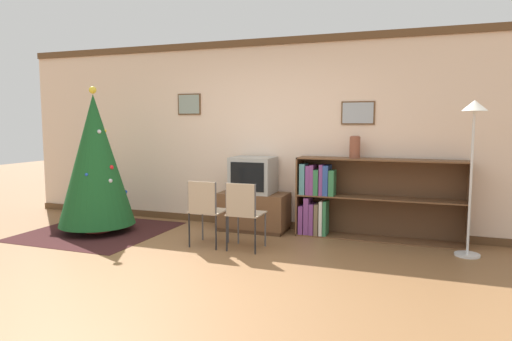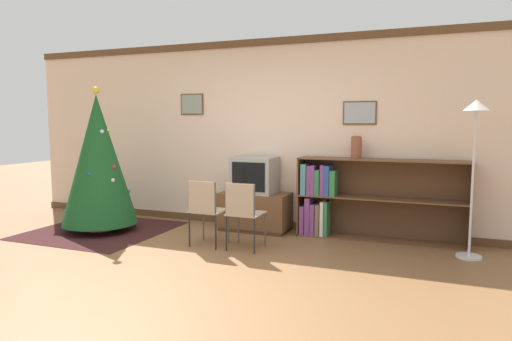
{
  "view_description": "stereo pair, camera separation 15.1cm",
  "coord_description": "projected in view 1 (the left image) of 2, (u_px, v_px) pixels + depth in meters",
  "views": [
    {
      "loc": [
        2.1,
        -3.92,
        1.53
      ],
      "look_at": [
        0.21,
        1.26,
        0.94
      ],
      "focal_mm": 32.0,
      "sensor_mm": 36.0,
      "label": 1
    },
    {
      "loc": [
        2.24,
        -3.86,
        1.53
      ],
      "look_at": [
        0.21,
        1.26,
        0.94
      ],
      "focal_mm": 32.0,
      "sensor_mm": 36.0,
      "label": 2
    }
  ],
  "objects": [
    {
      "name": "ground_plane",
      "position": [
        193.0,
        276.0,
        4.54
      ],
      "size": [
        24.0,
        24.0,
        0.0
      ],
      "primitive_type": "plane",
      "color": "brown"
    },
    {
      "name": "wall_back",
      "position": [
        268.0,
        134.0,
        6.58
      ],
      "size": [
        8.3,
        0.11,
        2.7
      ],
      "color": "beige",
      "rests_on": "ground_plane"
    },
    {
      "name": "area_rug",
      "position": [
        98.0,
        231.0,
        6.38
      ],
      "size": [
        1.8,
        1.83,
        0.01
      ],
      "color": "#381919",
      "rests_on": "ground_plane"
    },
    {
      "name": "christmas_tree",
      "position": [
        95.0,
        160.0,
        6.28
      ],
      "size": [
        1.03,
        1.03,
        2.0
      ],
      "color": "maroon",
      "rests_on": "area_rug"
    },
    {
      "name": "tv_console",
      "position": [
        253.0,
        211.0,
        6.44
      ],
      "size": [
        0.97,
        0.5,
        0.54
      ],
      "color": "#4C311E",
      "rests_on": "ground_plane"
    },
    {
      "name": "television",
      "position": [
        253.0,
        175.0,
        6.38
      ],
      "size": [
        0.59,
        0.48,
        0.51
      ],
      "color": "#9E9E99",
      "rests_on": "tv_console"
    },
    {
      "name": "folding_chair_left",
      "position": [
        206.0,
        209.0,
        5.57
      ],
      "size": [
        0.4,
        0.4,
        0.82
      ],
      "color": "tan",
      "rests_on": "ground_plane"
    },
    {
      "name": "folding_chair_right",
      "position": [
        244.0,
        212.0,
        5.4
      ],
      "size": [
        0.4,
        0.4,
        0.82
      ],
      "color": "tan",
      "rests_on": "ground_plane"
    },
    {
      "name": "bookshelf",
      "position": [
        349.0,
        198.0,
        6.04
      ],
      "size": [
        2.13,
        0.36,
        1.06
      ],
      "color": "brown",
      "rests_on": "ground_plane"
    },
    {
      "name": "vase",
      "position": [
        355.0,
        147.0,
        5.96
      ],
      "size": [
        0.14,
        0.14,
        0.29
      ],
      "color": "brown",
      "rests_on": "bookshelf"
    },
    {
      "name": "standing_lamp",
      "position": [
        473.0,
        137.0,
        5.08
      ],
      "size": [
        0.28,
        0.28,
        1.77
      ],
      "color": "silver",
      "rests_on": "ground_plane"
    }
  ]
}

